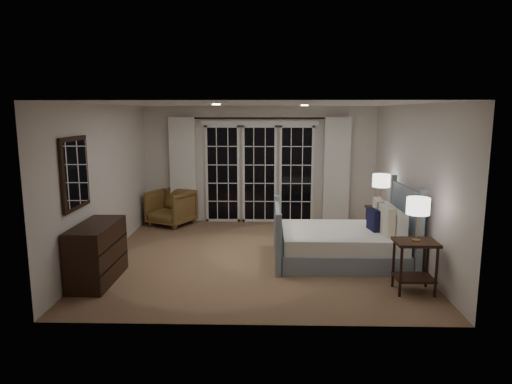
{
  "coord_description": "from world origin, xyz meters",
  "views": [
    {
      "loc": [
        0.17,
        -7.32,
        2.38
      ],
      "look_at": [
        -0.02,
        0.23,
        1.05
      ],
      "focal_mm": 32.0,
      "sensor_mm": 36.0,
      "label": 1
    }
  ],
  "objects_px": {
    "nightstand_right": "(379,219)",
    "lamp_left": "(418,207)",
    "dresser": "(97,253)",
    "lamp_right": "(381,181)",
    "armchair": "(171,208)",
    "bed": "(345,242)",
    "nightstand_left": "(415,258)"
  },
  "relations": [
    {
      "from": "lamp_left",
      "to": "dresser",
      "type": "relative_size",
      "value": 0.49
    },
    {
      "from": "nightstand_left",
      "to": "lamp_right",
      "type": "relative_size",
      "value": 1.15
    },
    {
      "from": "bed",
      "to": "nightstand_right",
      "type": "relative_size",
      "value": 3.28
    },
    {
      "from": "lamp_left",
      "to": "armchair",
      "type": "relative_size",
      "value": 0.7
    },
    {
      "from": "bed",
      "to": "armchair",
      "type": "relative_size",
      "value": 2.53
    },
    {
      "from": "bed",
      "to": "lamp_left",
      "type": "distance_m",
      "value": 1.7
    },
    {
      "from": "bed",
      "to": "nightstand_right",
      "type": "bearing_deg",
      "value": 54.8
    },
    {
      "from": "nightstand_right",
      "to": "dresser",
      "type": "relative_size",
      "value": 0.54
    },
    {
      "from": "nightstand_right",
      "to": "lamp_left",
      "type": "distance_m",
      "value": 2.59
    },
    {
      "from": "bed",
      "to": "lamp_right",
      "type": "xyz_separation_m",
      "value": [
        0.84,
        1.2,
        0.82
      ]
    },
    {
      "from": "nightstand_right",
      "to": "armchair",
      "type": "height_order",
      "value": "armchair"
    },
    {
      "from": "bed",
      "to": "nightstand_right",
      "type": "height_order",
      "value": "bed"
    },
    {
      "from": "bed",
      "to": "armchair",
      "type": "distance_m",
      "value": 4.01
    },
    {
      "from": "armchair",
      "to": "dresser",
      "type": "distance_m",
      "value": 3.31
    },
    {
      "from": "bed",
      "to": "lamp_left",
      "type": "height_order",
      "value": "lamp_left"
    },
    {
      "from": "lamp_left",
      "to": "armchair",
      "type": "distance_m",
      "value": 5.42
    },
    {
      "from": "armchair",
      "to": "lamp_right",
      "type": "bearing_deg",
      "value": 12.29
    },
    {
      "from": "nightstand_left",
      "to": "lamp_right",
      "type": "distance_m",
      "value": 2.57
    },
    {
      "from": "nightstand_left",
      "to": "lamp_left",
      "type": "relative_size",
      "value": 1.22
    },
    {
      "from": "lamp_right",
      "to": "nightstand_right",
      "type": "bearing_deg",
      "value": -153.43
    },
    {
      "from": "nightstand_left",
      "to": "lamp_left",
      "type": "bearing_deg",
      "value": -26.57
    },
    {
      "from": "armchair",
      "to": "nightstand_left",
      "type": "bearing_deg",
      "value": -14.66
    },
    {
      "from": "lamp_left",
      "to": "nightstand_right",
      "type": "bearing_deg",
      "value": 86.93
    },
    {
      "from": "bed",
      "to": "lamp_right",
      "type": "relative_size",
      "value": 3.39
    },
    {
      "from": "nightstand_right",
      "to": "dresser",
      "type": "height_order",
      "value": "dresser"
    },
    {
      "from": "nightstand_left",
      "to": "nightstand_right",
      "type": "relative_size",
      "value": 1.11
    },
    {
      "from": "lamp_left",
      "to": "dresser",
      "type": "distance_m",
      "value": 4.43
    },
    {
      "from": "nightstand_left",
      "to": "lamp_left",
      "type": "distance_m",
      "value": 0.7
    },
    {
      "from": "bed",
      "to": "nightstand_left",
      "type": "relative_size",
      "value": 2.96
    },
    {
      "from": "nightstand_right",
      "to": "dresser",
      "type": "xyz_separation_m",
      "value": [
        -4.49,
        -2.2,
        -0.0
      ]
    },
    {
      "from": "lamp_right",
      "to": "dresser",
      "type": "distance_m",
      "value": 5.05
    },
    {
      "from": "lamp_left",
      "to": "dresser",
      "type": "bearing_deg",
      "value": 176.31
    }
  ]
}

